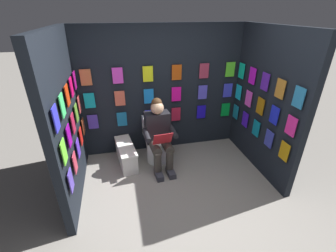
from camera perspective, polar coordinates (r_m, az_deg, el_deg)
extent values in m
plane|color=gray|center=(3.29, 5.30, -20.92)|extent=(30.00, 30.00, 0.00)
cube|color=black|center=(4.17, -1.55, 8.58)|extent=(2.94, 0.10, 2.25)
cube|color=#4A34B7|center=(4.21, -18.01, 0.98)|extent=(0.17, 0.01, 0.26)
cube|color=#126599|center=(4.19, -11.28, 1.66)|extent=(0.17, 0.01, 0.26)
cube|color=#3841EF|center=(4.22, -4.56, 2.31)|extent=(0.17, 0.01, 0.26)
cube|color=#AD1736|center=(4.31, 1.98, 2.92)|extent=(0.17, 0.01, 0.26)
cube|color=#180EC2|center=(4.45, 8.19, 3.46)|extent=(0.17, 0.01, 0.26)
cube|color=#099833|center=(4.64, 13.96, 3.92)|extent=(0.17, 0.01, 0.26)
cube|color=#0FAABB|center=(4.07, -18.78, 5.94)|extent=(0.17, 0.01, 0.26)
cube|color=#D85B44|center=(4.04, -11.78, 6.68)|extent=(0.17, 0.01, 0.26)
cube|color=#1981E6|center=(4.07, -4.76, 7.32)|extent=(0.17, 0.01, 0.26)
cube|color=#E60C93|center=(4.16, 2.07, 7.84)|extent=(0.17, 0.01, 0.26)
cube|color=#4C47D1|center=(4.31, 8.53, 8.23)|extent=(0.17, 0.01, 0.26)
cube|color=#373ACF|center=(4.51, 14.51, 8.50)|extent=(0.17, 0.01, 0.26)
cube|color=#C36837|center=(3.96, -19.62, 11.22)|extent=(0.17, 0.01, 0.26)
cube|color=#DA3BCA|center=(3.93, -12.31, 12.03)|extent=(0.17, 0.01, 0.26)
cube|color=yellow|center=(3.96, -4.97, 12.66)|extent=(0.17, 0.01, 0.26)
cube|color=#B8440C|center=(4.05, 2.16, 13.07)|extent=(0.17, 0.01, 0.26)
cube|color=#9A2F48|center=(4.20, 8.90, 13.28)|extent=(0.17, 0.01, 0.26)
cube|color=#55CA27|center=(4.41, 15.10, 13.32)|extent=(0.17, 0.01, 0.26)
cube|color=black|center=(3.93, 22.96, 5.26)|extent=(0.10, 1.75, 2.25)
cube|color=#146F93|center=(4.59, 16.34, 3.39)|extent=(0.01, 0.17, 0.26)
cube|color=#4017CC|center=(4.32, 18.47, 1.55)|extent=(0.01, 0.17, 0.26)
cube|color=#0D7B96|center=(4.05, 20.88, -0.54)|extent=(0.01, 0.17, 0.26)
cube|color=#313AA3|center=(3.80, 23.62, -2.91)|extent=(0.01, 0.17, 0.26)
cube|color=#BD860F|center=(3.57, 26.74, -5.60)|extent=(0.01, 0.17, 0.26)
cube|color=#17C4DE|center=(4.46, 16.98, 7.99)|extent=(0.01, 0.17, 0.26)
cube|color=#E449CC|center=(4.18, 19.24, 6.40)|extent=(0.01, 0.17, 0.26)
cube|color=#A1670E|center=(3.90, 21.81, 4.56)|extent=(0.01, 0.17, 0.26)
cube|color=#1A25CB|center=(3.64, 24.73, 2.44)|extent=(0.01, 0.17, 0.26)
cube|color=#E62791|center=(3.40, 28.08, 0.01)|extent=(0.01, 0.17, 0.26)
cube|color=#0DBEA1|center=(4.36, 17.68, 12.84)|extent=(0.01, 0.17, 0.26)
cube|color=#C614D4|center=(4.07, 20.08, 11.55)|extent=(0.01, 0.17, 0.26)
cube|color=#511FA6|center=(3.78, 22.81, 10.03)|extent=(0.01, 0.17, 0.26)
cube|color=#B17428|center=(3.52, 25.94, 8.24)|extent=(0.01, 0.17, 0.26)
cube|color=teal|center=(3.26, 29.54, 6.14)|extent=(0.01, 0.17, 0.26)
cube|color=black|center=(3.32, -23.93, 1.20)|extent=(0.10, 1.75, 2.25)
cube|color=#5740BE|center=(2.92, -22.82, -12.30)|extent=(0.01, 0.17, 0.26)
cube|color=#D33C54|center=(3.20, -21.96, -8.40)|extent=(0.01, 0.17, 0.26)
cube|color=#5B33CF|center=(3.50, -21.25, -5.13)|extent=(0.01, 0.17, 0.26)
cube|color=red|center=(3.80, -20.66, -2.38)|extent=(0.01, 0.17, 0.26)
cube|color=#9E411F|center=(4.11, -20.16, -0.04)|extent=(0.01, 0.17, 0.26)
cube|color=#70F036|center=(2.71, -24.27, -5.81)|extent=(0.01, 0.17, 0.26)
cube|color=#8C0C99|center=(3.01, -23.21, -2.27)|extent=(0.01, 0.17, 0.26)
cube|color=#B71E41|center=(3.32, -22.35, 0.62)|extent=(0.01, 0.17, 0.26)
cube|color=#60992D|center=(3.64, -21.64, 3.01)|extent=(0.01, 0.17, 0.26)
cube|color=#D34440|center=(3.96, -21.04, 5.01)|extent=(0.01, 0.17, 0.26)
cube|color=#3435E0|center=(2.53, -25.91, 1.69)|extent=(0.01, 0.17, 0.26)
cube|color=#42E672|center=(2.85, -24.61, 4.62)|extent=(0.01, 0.17, 0.26)
cube|color=red|center=(3.18, -23.57, 6.95)|extent=(0.01, 0.17, 0.26)
cube|color=#D90B56|center=(3.51, -22.71, 8.84)|extent=(0.01, 0.17, 0.26)
cube|color=#9A0F72|center=(3.84, -22.00, 10.41)|extent=(0.01, 0.17, 0.26)
cylinder|color=white|center=(4.11, -2.61, -6.07)|extent=(0.38, 0.38, 0.40)
cylinder|color=white|center=(4.00, -2.67, -3.52)|extent=(0.41, 0.41, 0.02)
cube|color=white|center=(4.14, -3.62, 0.22)|extent=(0.39, 0.21, 0.36)
cylinder|color=white|center=(4.07, -3.32, -0.31)|extent=(0.39, 0.10, 0.39)
cube|color=black|center=(3.85, -2.68, -0.24)|extent=(0.42, 0.25, 0.52)
sphere|color=tan|center=(3.67, -2.68, 4.49)|extent=(0.21, 0.21, 0.21)
sphere|color=#472D19|center=(3.67, -2.82, 5.64)|extent=(0.17, 0.17, 0.17)
cylinder|color=#38332D|center=(3.82, -0.39, -4.63)|extent=(0.18, 0.41, 0.15)
cylinder|color=#38332D|center=(3.78, -3.31, -5.08)|extent=(0.18, 0.41, 0.15)
cylinder|color=#38332D|center=(3.80, 0.40, -8.91)|extent=(0.12, 0.12, 0.42)
cylinder|color=#38332D|center=(3.76, -2.55, -9.42)|extent=(0.12, 0.12, 0.42)
cube|color=#33333D|center=(3.86, 0.67, -11.42)|extent=(0.13, 0.27, 0.09)
cube|color=#33333D|center=(3.81, -2.26, -11.95)|extent=(0.13, 0.27, 0.09)
cylinder|color=black|center=(3.76, 1.27, -1.35)|extent=(0.11, 0.31, 0.13)
cylinder|color=black|center=(3.66, -5.30, -2.29)|extent=(0.11, 0.31, 0.13)
cube|color=red|center=(3.58, -1.30, -3.21)|extent=(0.31, 0.15, 0.23)
cube|color=white|center=(4.11, -10.25, -7.06)|extent=(0.35, 0.76, 0.34)
cube|color=white|center=(4.02, -10.46, -4.89)|extent=(0.36, 0.79, 0.03)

